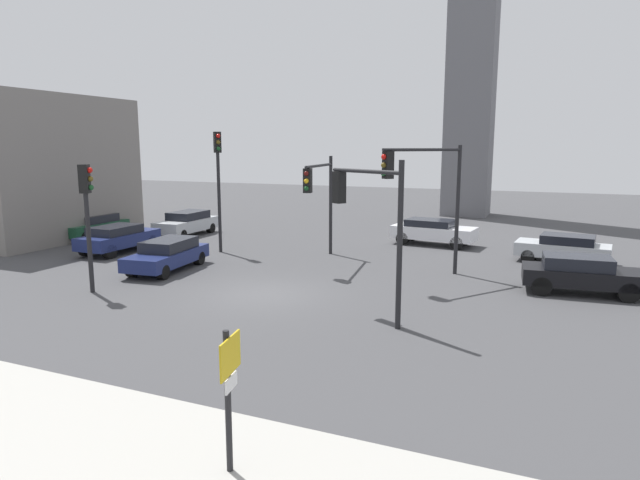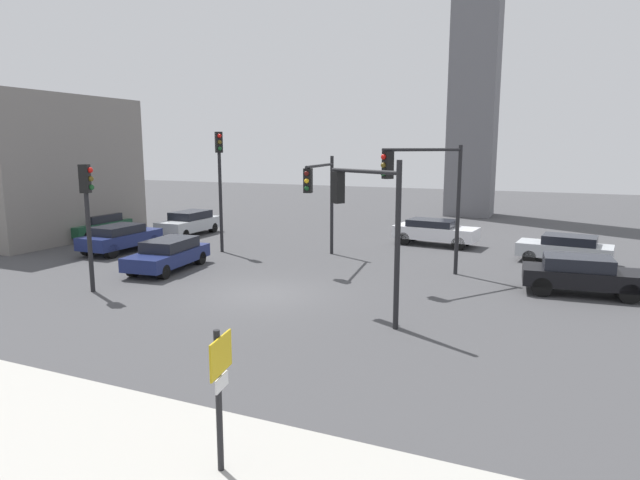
{
  "view_description": "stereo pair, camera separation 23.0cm",
  "coord_description": "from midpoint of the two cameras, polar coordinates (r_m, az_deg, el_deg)",
  "views": [
    {
      "loc": [
        9.2,
        -16.43,
        5.18
      ],
      "look_at": [
        0.92,
        2.95,
        1.56
      ],
      "focal_mm": 30.48,
      "sensor_mm": 36.0,
      "label": 1
    },
    {
      "loc": [
        9.41,
        -16.34,
        5.18
      ],
      "look_at": [
        0.92,
        2.95,
        1.56
      ],
      "focal_mm": 30.48,
      "sensor_mm": 36.0,
      "label": 2
    }
  ],
  "objects": [
    {
      "name": "car_6",
      "position": [
        29.57,
        11.57,
        0.93
      ],
      "size": [
        4.49,
        2.26,
        1.36
      ],
      "rotation": [
        0.0,
        0.0,
        -0.11
      ],
      "color": "silver",
      "rests_on": "ground_plane"
    },
    {
      "name": "traffic_light_0",
      "position": [
        27.12,
        -10.87,
        7.23
      ],
      "size": [
        0.47,
        0.46,
        5.9
      ],
      "rotation": [
        0.0,
        0.0,
        -0.75
      ],
      "color": "black",
      "rests_on": "ground_plane"
    },
    {
      "name": "car_2",
      "position": [
        26.78,
        23.98,
        -0.76
      ],
      "size": [
        4.1,
        2.09,
        1.28
      ],
      "rotation": [
        0.0,
        0.0,
        3.04
      ],
      "color": "#ADB2B7",
      "rests_on": "ground_plane"
    },
    {
      "name": "traffic_light_3",
      "position": [
        20.84,
        -23.58,
        3.54
      ],
      "size": [
        0.49,
        0.43,
        4.58
      ],
      "rotation": [
        0.0,
        0.0,
        0.45
      ],
      "color": "black",
      "rests_on": "ground_plane"
    },
    {
      "name": "car_5",
      "position": [
        28.73,
        -20.66,
        0.23
      ],
      "size": [
        1.82,
        4.24,
        1.36
      ],
      "rotation": [
        0.0,
        0.0,
        1.58
      ],
      "color": "navy",
      "rests_on": "ground_plane"
    },
    {
      "name": "direction_sign",
      "position": [
        8.73,
        -10.31,
        -14.75
      ],
      "size": [
        0.19,
        0.76,
        2.3
      ],
      "rotation": [
        0.0,
        0.0,
        0.18
      ],
      "color": "black",
      "rests_on": "ground_plane"
    },
    {
      "name": "car_1",
      "position": [
        33.87,
        -22.9,
        1.4
      ],
      "size": [
        1.92,
        4.36,
        1.33
      ],
      "rotation": [
        0.0,
        0.0,
        -1.52
      ],
      "color": "#19472D",
      "rests_on": "ground_plane"
    },
    {
      "name": "traffic_light_2",
      "position": [
        24.2,
        -0.3,
        5.44
      ],
      "size": [
        0.84,
        4.34,
        4.76
      ],
      "rotation": [
        0.0,
        0.0,
        -1.42
      ],
      "color": "black",
      "rests_on": "ground_plane"
    },
    {
      "name": "sidewalk_corner",
      "position": [
        12.33,
        -30.94,
        -16.17
      ],
      "size": [
        37.27,
        3.9,
        0.15
      ],
      "primitive_type": "cube",
      "color": "#A8A59E",
      "rests_on": "ground_plane"
    },
    {
      "name": "traffic_light_1",
      "position": [
        16.3,
        4.52,
        3.32
      ],
      "size": [
        2.71,
        1.65,
        4.83
      ],
      "rotation": [
        0.0,
        0.0,
        2.62
      ],
      "color": "black",
      "rests_on": "ground_plane"
    },
    {
      "name": "traffic_light_4",
      "position": [
        21.38,
        10.65,
        5.92
      ],
      "size": [
        2.41,
        3.27,
        5.25
      ],
      "rotation": [
        0.0,
        0.0,
        -2.2
      ],
      "color": "black",
      "rests_on": "ground_plane"
    },
    {
      "name": "car_0",
      "position": [
        21.37,
        25.44,
        -3.21
      ],
      "size": [
        4.14,
        1.98,
        1.37
      ],
      "rotation": [
        0.0,
        0.0,
        0.08
      ],
      "color": "black",
      "rests_on": "ground_plane"
    },
    {
      "name": "ground_plane",
      "position": [
        19.54,
        -6.26,
        -5.68
      ],
      "size": [
        103.51,
        103.51,
        0.0
      ],
      "primitive_type": "plane",
      "color": "#424244"
    },
    {
      "name": "skyline_tower",
      "position": [
        43.92,
        15.64,
        19.65
      ],
      "size": [
        3.34,
        3.34,
        25.99
      ],
      "primitive_type": "cube",
      "color": "slate",
      "rests_on": "ground_plane"
    },
    {
      "name": "car_4",
      "position": [
        33.12,
        -14.0,
        1.76
      ],
      "size": [
        1.8,
        4.26,
        1.41
      ],
      "rotation": [
        0.0,
        0.0,
        -1.56
      ],
      "color": "#ADB2B7",
      "rests_on": "ground_plane"
    },
    {
      "name": "car_3",
      "position": [
        23.92,
        -15.98,
        -1.44
      ],
      "size": [
        2.18,
        4.41,
        1.31
      ],
      "rotation": [
        0.0,
        0.0,
        -1.46
      ],
      "color": "navy",
      "rests_on": "ground_plane"
    }
  ]
}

